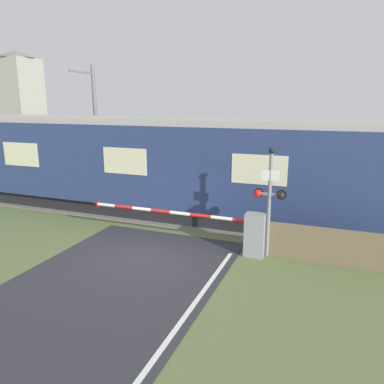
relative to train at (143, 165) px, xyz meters
name	(u,v)px	position (x,y,z in m)	size (l,w,h in m)	color
ground_plane	(148,255)	(2.36, -4.18, -2.04)	(80.00, 80.00, 0.00)	#5B6B3D
track_bed	(195,217)	(2.36, 0.00, -2.02)	(36.00, 3.20, 0.13)	slate
train	(143,165)	(0.00, 0.00, 0.00)	(18.85, 2.90, 4.00)	black
crossing_barrier	(240,231)	(4.99, -3.03, -1.30)	(6.04, 0.44, 1.35)	gray
signal_post	(269,196)	(5.81, -2.89, -0.14)	(0.98, 0.26, 3.35)	gray
catenary_pole	(96,127)	(-4.07, 2.52, 1.31)	(0.20, 1.90, 6.41)	slate
distant_building	(20,98)	(-24.94, 18.42, 2.98)	(4.13, 4.13, 9.90)	#9E998E
roadside_fence	(333,247)	(7.71, -2.85, -1.49)	(4.07, 0.06, 1.10)	#726047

